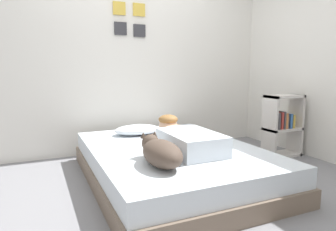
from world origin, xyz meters
TOP-DOWN VIEW (x-y plane):
  - ground_plane at (0.00, 0.00)m, footprint 11.64×11.64m
  - back_wall at (0.00, 1.43)m, footprint 3.82×0.12m
  - side_wall_right at (1.96, 0.19)m, footprint 0.10×5.76m
  - bed at (0.04, 0.19)m, footprint 1.53×2.08m
  - pillow at (-0.09, 0.84)m, footprint 0.52×0.32m
  - person_lying at (0.11, 0.07)m, footprint 0.43×0.92m
  - dog at (-0.28, -0.29)m, footprint 0.26×0.57m
  - coffee_cup at (0.21, 0.63)m, footprint 0.13×0.09m
  - cell_phone at (0.25, 0.20)m, footprint 0.07×0.14m
  - bookshelf at (1.60, 0.36)m, footprint 0.45×0.24m

SIDE VIEW (x-z plane):
  - ground_plane at x=0.00m, z-range 0.00..0.00m
  - bed at x=0.04m, z-range 0.00..0.32m
  - cell_phone at x=0.25m, z-range 0.32..0.33m
  - coffee_cup at x=0.21m, z-range 0.32..0.40m
  - pillow at x=-0.09m, z-range 0.32..0.43m
  - bookshelf at x=1.60m, z-range 0.02..0.77m
  - dog at x=-0.28m, z-range 0.32..0.53m
  - person_lying at x=0.11m, z-range 0.29..0.56m
  - side_wall_right at x=1.96m, z-range 0.00..2.50m
  - back_wall at x=0.00m, z-range 0.00..2.50m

